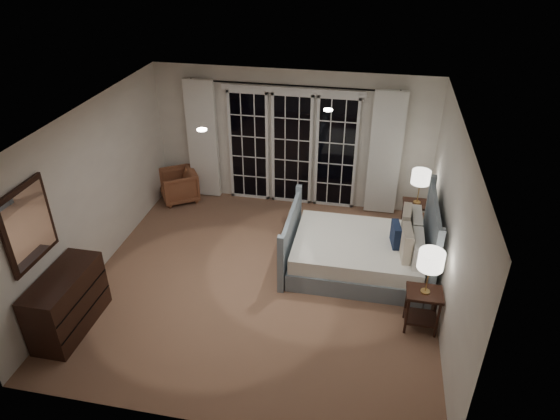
% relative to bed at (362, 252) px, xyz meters
% --- Properties ---
extents(floor, '(5.00, 5.00, 0.00)m').
position_rel_bed_xyz_m(floor, '(-1.42, -0.57, -0.32)').
color(floor, '#855F47').
rests_on(floor, ground).
extents(ceiling, '(5.00, 5.00, 0.00)m').
position_rel_bed_xyz_m(ceiling, '(-1.42, -0.57, 2.18)').
color(ceiling, white).
rests_on(ceiling, wall_back).
extents(wall_left, '(0.02, 5.00, 2.50)m').
position_rel_bed_xyz_m(wall_left, '(-3.92, -0.57, 0.93)').
color(wall_left, silver).
rests_on(wall_left, floor).
extents(wall_right, '(0.02, 5.00, 2.50)m').
position_rel_bed_xyz_m(wall_right, '(1.08, -0.57, 0.93)').
color(wall_right, silver).
rests_on(wall_right, floor).
extents(wall_back, '(5.00, 0.02, 2.50)m').
position_rel_bed_xyz_m(wall_back, '(-1.42, 1.93, 0.93)').
color(wall_back, silver).
rests_on(wall_back, floor).
extents(wall_front, '(5.00, 0.02, 2.50)m').
position_rel_bed_xyz_m(wall_front, '(-1.42, -3.07, 0.93)').
color(wall_front, silver).
rests_on(wall_front, floor).
extents(french_doors, '(2.50, 0.04, 2.20)m').
position_rel_bed_xyz_m(french_doors, '(-1.42, 1.89, 0.77)').
color(french_doors, black).
rests_on(french_doors, wall_back).
extents(curtain_rod, '(3.50, 0.03, 0.03)m').
position_rel_bed_xyz_m(curtain_rod, '(-1.42, 1.83, 1.93)').
color(curtain_rod, black).
rests_on(curtain_rod, wall_back).
extents(curtain_left, '(0.55, 0.10, 2.25)m').
position_rel_bed_xyz_m(curtain_left, '(-3.07, 1.81, 0.83)').
color(curtain_left, white).
rests_on(curtain_left, curtain_rod).
extents(curtain_right, '(0.55, 0.10, 2.25)m').
position_rel_bed_xyz_m(curtain_right, '(0.23, 1.81, 0.83)').
color(curtain_right, white).
rests_on(curtain_right, curtain_rod).
extents(downlight_a, '(0.12, 0.12, 0.01)m').
position_rel_bed_xyz_m(downlight_a, '(-0.62, 0.03, 2.17)').
color(downlight_a, white).
rests_on(downlight_a, ceiling).
extents(downlight_b, '(0.12, 0.12, 0.01)m').
position_rel_bed_xyz_m(downlight_b, '(-2.02, -0.97, 2.17)').
color(downlight_b, white).
rests_on(downlight_b, ceiling).
extents(bed, '(2.12, 1.51, 1.23)m').
position_rel_bed_xyz_m(bed, '(0.00, 0.00, 0.00)').
color(bed, slate).
rests_on(bed, floor).
extents(nightstand_left, '(0.45, 0.36, 0.59)m').
position_rel_bed_xyz_m(nightstand_left, '(0.83, -1.12, 0.07)').
color(nightstand_left, black).
rests_on(nightstand_left, floor).
extents(nightstand_right, '(0.45, 0.36, 0.59)m').
position_rel_bed_xyz_m(nightstand_right, '(0.82, 1.21, 0.07)').
color(nightstand_right, black).
rests_on(nightstand_right, floor).
extents(lamp_left, '(0.32, 0.32, 0.62)m').
position_rel_bed_xyz_m(lamp_left, '(0.83, -1.12, 0.77)').
color(lamp_left, tan).
rests_on(lamp_left, nightstand_left).
extents(lamp_right, '(0.30, 0.30, 0.59)m').
position_rel_bed_xyz_m(lamp_right, '(0.82, 1.21, 0.74)').
color(lamp_right, tan).
rests_on(lamp_right, nightstand_right).
extents(armchair, '(0.90, 0.90, 0.60)m').
position_rel_bed_xyz_m(armchair, '(-3.52, 1.53, -0.02)').
color(armchair, brown).
rests_on(armchair, floor).
extents(dresser, '(0.50, 1.17, 0.83)m').
position_rel_bed_xyz_m(dresser, '(-3.65, -2.00, 0.10)').
color(dresser, black).
rests_on(dresser, floor).
extents(mirror, '(0.05, 0.85, 1.00)m').
position_rel_bed_xyz_m(mirror, '(-3.89, -2.00, 1.23)').
color(mirror, black).
rests_on(mirror, wall_left).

